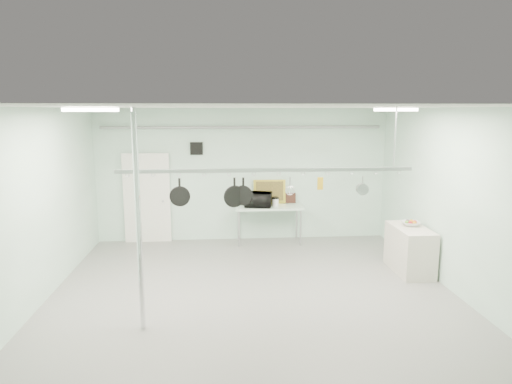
{
  "coord_description": "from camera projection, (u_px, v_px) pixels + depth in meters",
  "views": [
    {
      "loc": [
        -0.54,
        -6.94,
        3.16
      ],
      "look_at": [
        0.09,
        1.0,
        1.72
      ],
      "focal_mm": 32.0,
      "sensor_mm": 36.0,
      "label": 1
    }
  ],
  "objects": [
    {
      "name": "floor",
      "position": [
        256.0,
        307.0,
        7.41
      ],
      "size": [
        8.0,
        8.0,
        0.0
      ],
      "primitive_type": "plane",
      "color": "gray",
      "rests_on": "ground"
    },
    {
      "name": "ceiling",
      "position": [
        256.0,
        108.0,
        6.84
      ],
      "size": [
        7.0,
        8.0,
        0.02
      ],
      "primitive_type": "cube",
      "color": "silver",
      "rests_on": "back_wall"
    },
    {
      "name": "back_wall",
      "position": [
        243.0,
        175.0,
        11.04
      ],
      "size": [
        7.0,
        0.02,
        3.2
      ],
      "primitive_type": "cube",
      "color": "silver",
      "rests_on": "floor"
    },
    {
      "name": "right_wall",
      "position": [
        470.0,
        207.0,
        7.4
      ],
      "size": [
        0.02,
        8.0,
        3.2
      ],
      "primitive_type": "cube",
      "color": "silver",
      "rests_on": "floor"
    },
    {
      "name": "door",
      "position": [
        147.0,
        199.0,
        10.91
      ],
      "size": [
        1.1,
        0.1,
        2.2
      ],
      "primitive_type": "cube",
      "color": "silver",
      "rests_on": "floor"
    },
    {
      "name": "wall_vent",
      "position": [
        196.0,
        148.0,
        10.82
      ],
      "size": [
        0.3,
        0.04,
        0.3
      ],
      "primitive_type": "cube",
      "color": "black",
      "rests_on": "back_wall"
    },
    {
      "name": "conduit_pipe",
      "position": [
        243.0,
        127.0,
        10.75
      ],
      "size": [
        6.6,
        0.07,
        0.07
      ],
      "primitive_type": "cylinder",
      "rotation": [
        0.0,
        1.57,
        0.0
      ],
      "color": "gray",
      "rests_on": "back_wall"
    },
    {
      "name": "chrome_pole",
      "position": [
        139.0,
        222.0,
        6.41
      ],
      "size": [
        0.08,
        0.08,
        3.2
      ],
      "primitive_type": "cylinder",
      "color": "silver",
      "rests_on": "floor"
    },
    {
      "name": "prep_table",
      "position": [
        269.0,
        209.0,
        10.84
      ],
      "size": [
        1.6,
        0.7,
        0.91
      ],
      "color": "silver",
      "rests_on": "floor"
    },
    {
      "name": "side_cabinet",
      "position": [
        410.0,
        250.0,
        8.95
      ],
      "size": [
        0.6,
        1.2,
        0.9
      ],
      "primitive_type": "cube",
      "color": "beige",
      "rests_on": "floor"
    },
    {
      "name": "pot_rack",
      "position": [
        266.0,
        168.0,
        7.33
      ],
      "size": [
        4.8,
        0.06,
        1.0
      ],
      "color": "#B7B7BC",
      "rests_on": "ceiling"
    },
    {
      "name": "light_panel_left",
      "position": [
        91.0,
        110.0,
        5.9
      ],
      "size": [
        0.65,
        0.3,
        0.05
      ],
      "primitive_type": "cube",
      "color": "white",
      "rests_on": "ceiling"
    },
    {
      "name": "light_panel_right",
      "position": [
        396.0,
        110.0,
        7.62
      ],
      "size": [
        0.65,
        0.3,
        0.05
      ],
      "primitive_type": "cube",
      "color": "white",
      "rests_on": "ceiling"
    },
    {
      "name": "microwave",
      "position": [
        258.0,
        200.0,
        10.7
      ],
      "size": [
        0.69,
        0.54,
        0.34
      ],
      "primitive_type": "imported",
      "rotation": [
        0.0,
        0.0,
        2.93
      ],
      "color": "black",
      "rests_on": "prep_table"
    },
    {
      "name": "coffee_canister",
      "position": [
        275.0,
        202.0,
        10.78
      ],
      "size": [
        0.15,
        0.15,
        0.18
      ],
      "primitive_type": "cylinder",
      "rotation": [
        0.0,
        0.0,
        -0.04
      ],
      "color": "white",
      "rests_on": "prep_table"
    },
    {
      "name": "painting_large",
      "position": [
        269.0,
        192.0,
        11.08
      ],
      "size": [
        0.78,
        0.14,
        0.58
      ],
      "primitive_type": "cube",
      "rotation": [
        -0.14,
        0.0,
        -0.02
      ],
      "color": "gold",
      "rests_on": "prep_table"
    },
    {
      "name": "painting_small",
      "position": [
        290.0,
        198.0,
        11.14
      ],
      "size": [
        0.3,
        0.09,
        0.25
      ],
      "primitive_type": "cube",
      "rotation": [
        -0.17,
        0.0,
        0.01
      ],
      "color": "black",
      "rests_on": "prep_table"
    },
    {
      "name": "fruit_bowl",
      "position": [
        411.0,
        224.0,
        8.99
      ],
      "size": [
        0.38,
        0.38,
        0.09
      ],
      "primitive_type": "imported",
      "rotation": [
        0.0,
        0.0,
        -0.1
      ],
      "color": "silver",
      "rests_on": "side_cabinet"
    },
    {
      "name": "skillet_left",
      "position": [
        180.0,
        192.0,
        7.28
      ],
      "size": [
        0.33,
        0.07,
        0.45
      ],
      "primitive_type": null,
      "rotation": [
        0.0,
        0.0,
        0.02
      ],
      "color": "black",
      "rests_on": "pot_rack"
    },
    {
      "name": "skillet_mid",
      "position": [
        234.0,
        193.0,
        7.36
      ],
      "size": [
        0.36,
        0.15,
        0.5
      ],
      "primitive_type": null,
      "rotation": [
        0.0,
        0.0,
        0.26
      ],
      "color": "black",
      "rests_on": "pot_rack"
    },
    {
      "name": "skillet_right",
      "position": [
        243.0,
        191.0,
        7.36
      ],
      "size": [
        0.33,
        0.18,
        0.45
      ],
      "primitive_type": null,
      "rotation": [
        0.0,
        0.0,
        -0.4
      ],
      "color": "black",
      "rests_on": "pot_rack"
    },
    {
      "name": "whisk",
      "position": [
        290.0,
        186.0,
        7.41
      ],
      "size": [
        0.16,
        0.16,
        0.3
      ],
      "primitive_type": null,
      "rotation": [
        0.0,
        0.0,
        0.03
      ],
      "color": "#A3A2A6",
      "rests_on": "pot_rack"
    },
    {
      "name": "grater",
      "position": [
        320.0,
        183.0,
        7.44
      ],
      "size": [
        0.09,
        0.05,
        0.23
      ],
      "primitive_type": null,
      "rotation": [
        0.0,
        0.0,
        0.31
      ],
      "color": "gold",
      "rests_on": "pot_rack"
    },
    {
      "name": "saucepan",
      "position": [
        362.0,
        186.0,
        7.5
      ],
      "size": [
        0.2,
        0.12,
        0.33
      ],
      "primitive_type": null,
      "rotation": [
        0.0,
        0.0,
        0.08
      ],
      "color": "#ADADB1",
      "rests_on": "pot_rack"
    },
    {
      "name": "fruit_cluster",
      "position": [
        411.0,
        222.0,
        8.99
      ],
      "size": [
        0.24,
        0.24,
        0.09
      ],
      "primitive_type": null,
      "color": "#AA0F1F",
      "rests_on": "fruit_bowl"
    }
  ]
}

